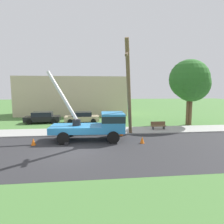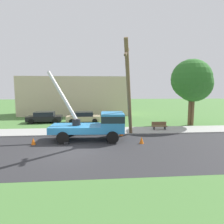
% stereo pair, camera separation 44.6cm
% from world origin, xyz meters
% --- Properties ---
extents(ground_plane, '(120.00, 120.00, 0.00)m').
position_xyz_m(ground_plane, '(0.00, 12.00, 0.00)').
color(ground_plane, '#477538').
extents(road_asphalt, '(80.00, 8.95, 0.01)m').
position_xyz_m(road_asphalt, '(0.00, 0.00, 0.00)').
color(road_asphalt, '#2B2B2D').
rests_on(road_asphalt, ground).
extents(sidewalk_strip, '(80.00, 3.25, 0.10)m').
position_xyz_m(sidewalk_strip, '(0.00, 6.10, 0.05)').
color(sidewalk_strip, '#9E9E99').
rests_on(sidewalk_strip, ground).
extents(utility_truck, '(6.76, 3.21, 5.98)m').
position_xyz_m(utility_truck, '(1.93, 2.86, 1.41)').
color(utility_truck, '#2D84C6').
rests_on(utility_truck, ground).
extents(leaning_utility_pole, '(1.51, 4.16, 8.32)m').
position_xyz_m(leaning_utility_pole, '(4.64, 2.97, 4.24)').
color(leaning_utility_pole, brown).
rests_on(leaning_utility_pole, ground).
extents(traffic_cone_ahead, '(0.36, 0.36, 0.56)m').
position_xyz_m(traffic_cone_ahead, '(5.48, 1.41, 0.28)').
color(traffic_cone_ahead, orange).
rests_on(traffic_cone_ahead, ground).
extents(traffic_cone_behind, '(0.36, 0.36, 0.56)m').
position_xyz_m(traffic_cone_behind, '(-3.13, 1.80, 0.28)').
color(traffic_cone_behind, orange).
rests_on(traffic_cone_behind, ground).
extents(traffic_cone_curbside, '(0.36, 0.36, 0.56)m').
position_xyz_m(traffic_cone_curbside, '(4.21, 4.18, 0.28)').
color(traffic_cone_curbside, orange).
rests_on(traffic_cone_curbside, ground).
extents(parked_sedan_black, '(4.49, 2.17, 1.42)m').
position_xyz_m(parked_sedan_black, '(-4.92, 12.03, 0.71)').
color(parked_sedan_black, black).
rests_on(parked_sedan_black, ground).
extents(parked_sedan_tan, '(4.45, 2.11, 1.42)m').
position_xyz_m(parked_sedan_tan, '(0.17, 11.61, 0.71)').
color(parked_sedan_tan, tan).
rests_on(parked_sedan_tan, ground).
extents(park_bench, '(1.60, 0.45, 0.90)m').
position_xyz_m(park_bench, '(8.53, 6.17, 0.46)').
color(park_bench, brown).
rests_on(park_bench, ground).
extents(roadside_tree_near, '(4.28, 4.28, 7.15)m').
position_xyz_m(roadside_tree_near, '(13.43, 8.62, 4.99)').
color(roadside_tree_near, brown).
rests_on(roadside_tree_near, ground).
extents(roadside_tree_far, '(4.73, 4.73, 7.90)m').
position_xyz_m(roadside_tree_far, '(13.15, 8.78, 5.52)').
color(roadside_tree_far, brown).
rests_on(roadside_tree_far, ground).
extents(lowrise_building_backdrop, '(18.00, 6.00, 6.40)m').
position_xyz_m(lowrise_building_backdrop, '(-1.72, 20.31, 3.20)').
color(lowrise_building_backdrop, '#C6B293').
rests_on(lowrise_building_backdrop, ground).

